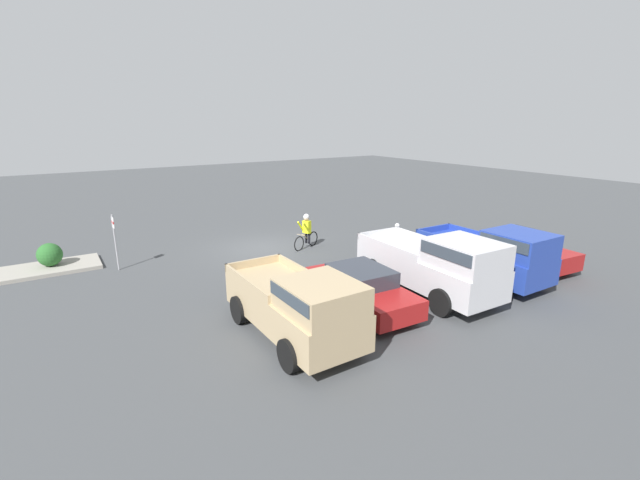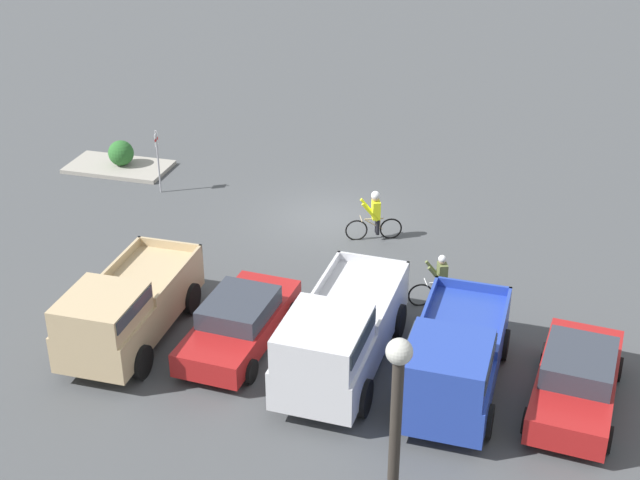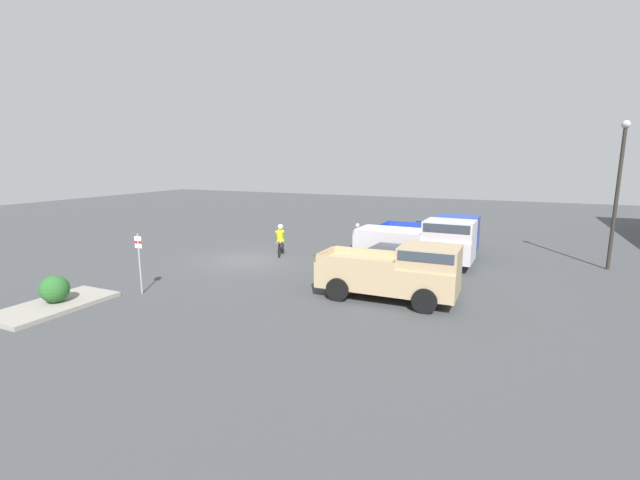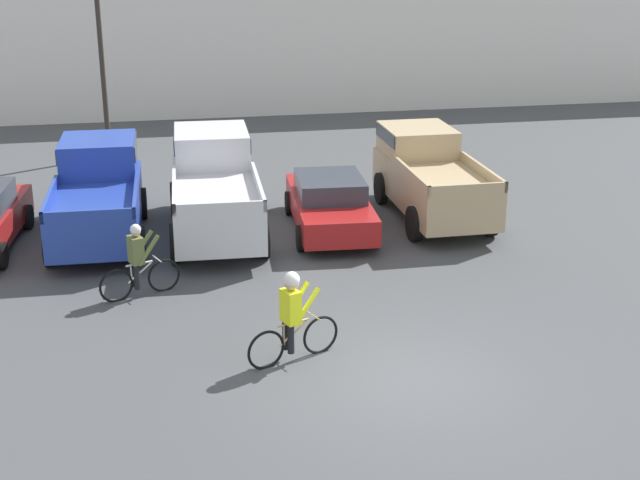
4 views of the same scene
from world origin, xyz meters
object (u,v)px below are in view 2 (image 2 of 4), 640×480
(sedan_1, at_px, (240,322))
(pickup_truck_2, at_px, (125,308))
(shrub, at_px, (121,153))
(fire_lane_sign, at_px, (158,155))
(cyclist_1, at_px, (440,281))
(sedan_0, at_px, (577,379))
(pickup_truck_0, at_px, (454,360))
(pickup_truck_1, at_px, (339,335))
(cyclist_0, at_px, (375,214))

(sedan_1, height_order, pickup_truck_2, pickup_truck_2)
(pickup_truck_2, bearing_deg, shrub, -62.39)
(pickup_truck_2, relative_size, fire_lane_sign, 2.15)
(cyclist_1, bearing_deg, shrub, -26.53)
(sedan_0, distance_m, fire_lane_sign, 16.81)
(cyclist_1, bearing_deg, sedan_0, 135.91)
(sedan_0, relative_size, pickup_truck_0, 0.87)
(pickup_truck_0, xyz_separation_m, pickup_truck_2, (8.39, -0.00, -0.01))
(pickup_truck_1, distance_m, sedan_1, 2.89)
(sedan_1, distance_m, pickup_truck_2, 2.93)
(cyclist_0, xyz_separation_m, shrub, (10.41, -3.09, -0.25))
(pickup_truck_0, relative_size, fire_lane_sign, 2.21)
(pickup_truck_2, xyz_separation_m, cyclist_0, (-4.84, -7.57, -0.22))
(cyclist_1, bearing_deg, pickup_truck_1, 64.78)
(pickup_truck_2, height_order, fire_lane_sign, fire_lane_sign)
(pickup_truck_2, xyz_separation_m, fire_lane_sign, (3.27, -9.07, 0.31))
(pickup_truck_1, xyz_separation_m, shrub, (11.16, -10.49, -0.56))
(pickup_truck_0, height_order, shrub, pickup_truck_0)
(pickup_truck_1, relative_size, cyclist_0, 3.27)
(pickup_truck_1, bearing_deg, sedan_1, -12.45)
(pickup_truck_2, bearing_deg, pickup_truck_1, -178.28)
(fire_lane_sign, xyz_separation_m, shrub, (2.31, -1.59, -0.78))
(cyclist_0, xyz_separation_m, cyclist_1, (-2.62, 3.41, -0.11))
(sedan_0, bearing_deg, shrub, -31.13)
(pickup_truck_0, distance_m, shrub, 17.58)
(sedan_0, relative_size, pickup_truck_2, 0.89)
(sedan_0, height_order, sedan_1, sedan_0)
(pickup_truck_2, bearing_deg, fire_lane_sign, -70.18)
(sedan_0, height_order, pickup_truck_1, pickup_truck_1)
(sedan_0, distance_m, cyclist_1, 5.21)
(sedan_1, bearing_deg, pickup_truck_0, 172.01)
(cyclist_1, height_order, shrub, cyclist_1)
(fire_lane_sign, bearing_deg, pickup_truck_2, 109.82)
(sedan_1, xyz_separation_m, shrub, (8.37, -9.88, -0.07))
(pickup_truck_0, bearing_deg, shrub, -37.36)
(fire_lane_sign, distance_m, shrub, 2.91)
(sedan_1, distance_m, cyclist_0, 7.09)
(sedan_1, xyz_separation_m, cyclist_0, (-2.04, -6.79, 0.18))
(pickup_truck_1, height_order, sedan_1, pickup_truck_1)
(sedan_0, bearing_deg, pickup_truck_0, 10.76)
(sedan_0, xyz_separation_m, cyclist_1, (3.74, -3.62, 0.04))
(cyclist_1, xyz_separation_m, fire_lane_sign, (10.73, -4.91, 0.64))
(cyclist_1, bearing_deg, sedan_1, 35.90)
(cyclist_0, bearing_deg, cyclist_1, 127.50)
(pickup_truck_1, height_order, cyclist_0, pickup_truck_1)
(pickup_truck_1, distance_m, cyclist_1, 4.43)
(pickup_truck_1, height_order, cyclist_1, pickup_truck_1)
(sedan_1, xyz_separation_m, pickup_truck_2, (2.80, 0.78, 0.41))
(pickup_truck_1, xyz_separation_m, fire_lane_sign, (8.85, -8.90, 0.22))
(sedan_0, height_order, cyclist_0, cyclist_0)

